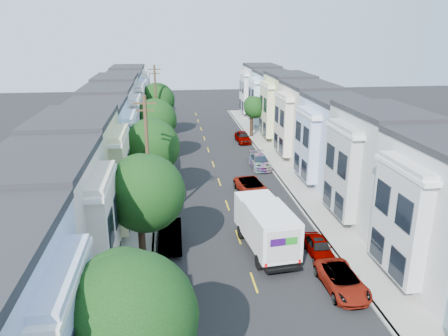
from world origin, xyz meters
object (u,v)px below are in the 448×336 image
tree_a (128,319)px  tree_d (154,120)px  tree_b (144,194)px  parked_right_b (319,247)px  parked_left_b (172,299)px  parked_left_c (170,235)px  tree_far_r (254,108)px  parked_left_d (169,182)px  tree_e (157,100)px  utility_pole_far (156,105)px  parked_right_a (342,281)px  lead_sedan (252,187)px  parked_right_d (243,137)px  parked_right_c (260,162)px  utility_pole_near (148,165)px  tree_c (151,147)px  fedex_truck (266,226)px

tree_a → tree_d: tree_a is taller
tree_b → parked_right_b: tree_b is taller
parked_left_b → parked_left_c: parked_left_c is taller
tree_far_r → parked_left_d: (-11.79, -19.50, -3.42)m
tree_b → tree_e: tree_e is taller
utility_pole_far → parked_left_d: size_ratio=2.43×
parked_right_a → lead_sedan: bearing=96.6°
lead_sedan → parked_right_a: size_ratio=1.11×
tree_e → tree_far_r: 13.28m
utility_pole_far → parked_right_d: 12.07m
lead_sedan → parked_right_c: (2.31, 7.74, 0.00)m
tree_b → parked_right_d: tree_b is taller
utility_pole_near → lead_sedan: bearing=35.7°
tree_c → tree_d: 12.01m
parked_right_a → parked_right_b: 4.09m
tree_c → tree_far_r: (13.20, 22.90, -0.97)m
parked_right_b → parked_right_d: (0.00, 30.59, 0.10)m
parked_left_c → utility_pole_far: bearing=93.5°
tree_e → utility_pole_near: utility_pole_near is taller
tree_c → parked_left_c: tree_c is taller
parked_left_d → parked_right_c: parked_right_c is taller
lead_sedan → parked_right_c: bearing=64.6°
tree_e → fedex_truck: size_ratio=1.11×
tree_b → lead_sedan: bearing=54.0°
tree_d → utility_pole_far: bearing=90.0°
fedex_truck → parked_right_b: (3.37, -1.20, -1.22)m
tree_far_r → parked_left_b: 40.11m
tree_far_r → fedex_truck: size_ratio=0.83×
parked_left_d → fedex_truck: bearing=-64.4°
tree_d → parked_left_b: bearing=-87.1°
lead_sedan → parked_right_b: size_ratio=1.31×
parked_right_b → parked_right_d: bearing=91.7°
tree_d → fedex_truck: (7.83, -21.36, -3.08)m
parked_left_b → parked_left_c: size_ratio=0.98×
fedex_truck → parked_left_d: bearing=110.6°
tree_a → tree_c: bearing=90.0°
tree_a → tree_c: (-0.00, 22.56, 0.09)m
parked_left_b → parked_left_c: (0.00, 7.49, 0.03)m
parked_right_b → tree_c: bearing=138.4°
parked_left_d → parked_right_a: bearing=-62.7°
fedex_truck → tree_d: bearing=104.0°
parked_left_c → parked_right_b: size_ratio=1.17×
tree_e → tree_far_r: bearing=-4.4°
fedex_truck → tree_a: bearing=-126.8°
tree_far_r → utility_pole_near: 31.09m
parked_right_a → parked_right_d: bearing=88.3°
tree_b → parked_left_b: (1.40, -4.24, -4.47)m
tree_a → parked_right_a: 14.40m
tree_a → tree_e: tree_e is taller
tree_d → parked_right_c: bearing=-15.5°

